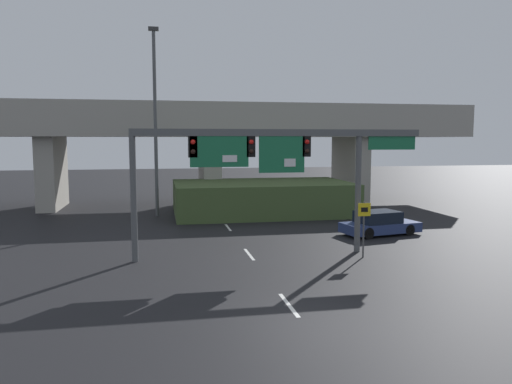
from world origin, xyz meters
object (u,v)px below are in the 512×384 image
at_px(signal_gantry, 268,155).
at_px(parked_sedan_near_right, 379,224).
at_px(highway_light_pole_near, 155,118).
at_px(speed_limit_sign, 364,222).

relative_size(signal_gantry, parked_sedan_near_right, 2.90).
bearing_deg(highway_light_pole_near, parked_sedan_near_right, -37.49).
relative_size(speed_limit_sign, highway_light_pole_near, 0.20).
bearing_deg(parked_sedan_near_right, signal_gantry, -163.13).
distance_m(speed_limit_sign, parked_sedan_near_right, 6.01).
relative_size(speed_limit_sign, parked_sedan_near_right, 0.55).
relative_size(signal_gantry, highway_light_pole_near, 1.04).
bearing_deg(speed_limit_sign, parked_sedan_near_right, 58.22).
relative_size(highway_light_pole_near, parked_sedan_near_right, 2.78).
height_order(speed_limit_sign, highway_light_pole_near, highway_light_pole_near).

